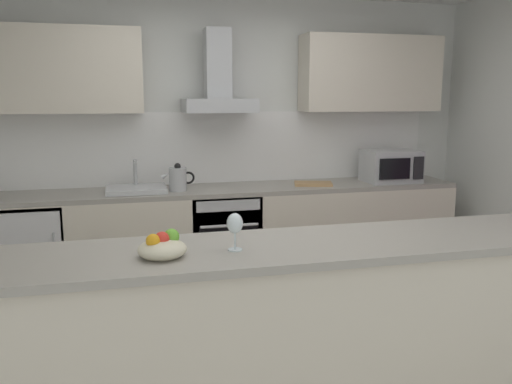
{
  "coord_description": "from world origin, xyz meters",
  "views": [
    {
      "loc": [
        -0.91,
        -2.99,
        1.7
      ],
      "look_at": [
        -0.04,
        0.49,
        1.05
      ],
      "focal_mm": 37.2,
      "sensor_mm": 36.0,
      "label": 1
    }
  ],
  "objects_px": {
    "oven": "(223,237)",
    "refrigerator": "(31,253)",
    "fruit_bowl": "(162,247)",
    "kettle": "(178,179)",
    "wine_glass": "(235,225)",
    "chopping_board": "(313,184)",
    "range_hood": "(218,86)",
    "sink": "(136,188)",
    "microwave": "(391,166)"
  },
  "relations": [
    {
      "from": "refrigerator",
      "to": "kettle",
      "type": "bearing_deg",
      "value": -1.46
    },
    {
      "from": "kettle",
      "to": "range_hood",
      "type": "bearing_deg",
      "value": 22.8
    },
    {
      "from": "oven",
      "to": "microwave",
      "type": "xyz_separation_m",
      "value": [
        1.62,
        -0.03,
        0.59
      ]
    },
    {
      "from": "kettle",
      "to": "wine_glass",
      "type": "distance_m",
      "value": 2.16
    },
    {
      "from": "refrigerator",
      "to": "wine_glass",
      "type": "relative_size",
      "value": 4.78
    },
    {
      "from": "oven",
      "to": "refrigerator",
      "type": "height_order",
      "value": "oven"
    },
    {
      "from": "wine_glass",
      "to": "fruit_bowl",
      "type": "xyz_separation_m",
      "value": [
        -0.34,
        -0.02,
        -0.08
      ]
    },
    {
      "from": "wine_glass",
      "to": "fruit_bowl",
      "type": "bearing_deg",
      "value": -176.68
    },
    {
      "from": "chopping_board",
      "to": "oven",
      "type": "bearing_deg",
      "value": 178.39
    },
    {
      "from": "oven",
      "to": "wine_glass",
      "type": "height_order",
      "value": "wine_glass"
    },
    {
      "from": "kettle",
      "to": "chopping_board",
      "type": "height_order",
      "value": "kettle"
    },
    {
      "from": "refrigerator",
      "to": "fruit_bowl",
      "type": "xyz_separation_m",
      "value": [
        0.92,
        -2.21,
        0.61
      ]
    },
    {
      "from": "oven",
      "to": "fruit_bowl",
      "type": "bearing_deg",
      "value": -107.1
    },
    {
      "from": "microwave",
      "to": "sink",
      "type": "xyz_separation_m",
      "value": [
        -2.36,
        0.04,
        -0.12
      ]
    },
    {
      "from": "oven",
      "to": "wine_glass",
      "type": "xyz_separation_m",
      "value": [
        -0.34,
        -2.19,
        0.65
      ]
    },
    {
      "from": "oven",
      "to": "chopping_board",
      "type": "relative_size",
      "value": 2.35
    },
    {
      "from": "microwave",
      "to": "wine_glass",
      "type": "distance_m",
      "value": 2.92
    },
    {
      "from": "wine_glass",
      "to": "range_hood",
      "type": "bearing_deg",
      "value": 81.58
    },
    {
      "from": "oven",
      "to": "microwave",
      "type": "bearing_deg",
      "value": -0.99
    },
    {
      "from": "sink",
      "to": "chopping_board",
      "type": "bearing_deg",
      "value": -1.26
    },
    {
      "from": "refrigerator",
      "to": "sink",
      "type": "xyz_separation_m",
      "value": [
        0.87,
        0.01,
        0.5
      ]
    },
    {
      "from": "oven",
      "to": "kettle",
      "type": "relative_size",
      "value": 2.77
    },
    {
      "from": "range_hood",
      "to": "wine_glass",
      "type": "distance_m",
      "value": 2.44
    },
    {
      "from": "fruit_bowl",
      "to": "chopping_board",
      "type": "height_order",
      "value": "fruit_bowl"
    },
    {
      "from": "oven",
      "to": "fruit_bowl",
      "type": "distance_m",
      "value": 2.38
    },
    {
      "from": "oven",
      "to": "microwave",
      "type": "relative_size",
      "value": 1.6
    },
    {
      "from": "range_hood",
      "to": "wine_glass",
      "type": "relative_size",
      "value": 4.05
    },
    {
      "from": "range_hood",
      "to": "chopping_board",
      "type": "relative_size",
      "value": 2.12
    },
    {
      "from": "microwave",
      "to": "kettle",
      "type": "relative_size",
      "value": 1.73
    },
    {
      "from": "chopping_board",
      "to": "refrigerator",
      "type": "bearing_deg",
      "value": 179.51
    },
    {
      "from": "wine_glass",
      "to": "chopping_board",
      "type": "height_order",
      "value": "wine_glass"
    },
    {
      "from": "sink",
      "to": "refrigerator",
      "type": "bearing_deg",
      "value": -179.09
    },
    {
      "from": "microwave",
      "to": "chopping_board",
      "type": "relative_size",
      "value": 1.47
    },
    {
      "from": "microwave",
      "to": "kettle",
      "type": "bearing_deg",
      "value": -179.83
    },
    {
      "from": "oven",
      "to": "chopping_board",
      "type": "xyz_separation_m",
      "value": [
        0.84,
        -0.02,
        0.45
      ]
    },
    {
      "from": "range_hood",
      "to": "chopping_board",
      "type": "bearing_deg",
      "value": -10.29
    },
    {
      "from": "kettle",
      "to": "wine_glass",
      "type": "xyz_separation_m",
      "value": [
        0.04,
        -2.16,
        0.1
      ]
    },
    {
      "from": "sink",
      "to": "chopping_board",
      "type": "distance_m",
      "value": 1.58
    },
    {
      "from": "kettle",
      "to": "chopping_board",
      "type": "bearing_deg",
      "value": 0.47
    },
    {
      "from": "microwave",
      "to": "chopping_board",
      "type": "bearing_deg",
      "value": 179.69
    },
    {
      "from": "sink",
      "to": "range_hood",
      "type": "bearing_deg",
      "value": 9.11
    },
    {
      "from": "microwave",
      "to": "refrigerator",
      "type": "bearing_deg",
      "value": 179.55
    },
    {
      "from": "chopping_board",
      "to": "kettle",
      "type": "bearing_deg",
      "value": -179.53
    },
    {
      "from": "refrigerator",
      "to": "range_hood",
      "type": "height_order",
      "value": "range_hood"
    },
    {
      "from": "refrigerator",
      "to": "fruit_bowl",
      "type": "height_order",
      "value": "fruit_bowl"
    },
    {
      "from": "oven",
      "to": "wine_glass",
      "type": "distance_m",
      "value": 2.31
    },
    {
      "from": "kettle",
      "to": "wine_glass",
      "type": "bearing_deg",
      "value": -88.83
    },
    {
      "from": "sink",
      "to": "wine_glass",
      "type": "relative_size",
      "value": 2.81
    },
    {
      "from": "sink",
      "to": "kettle",
      "type": "distance_m",
      "value": 0.36
    },
    {
      "from": "refrigerator",
      "to": "sink",
      "type": "bearing_deg",
      "value": 0.91
    }
  ]
}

